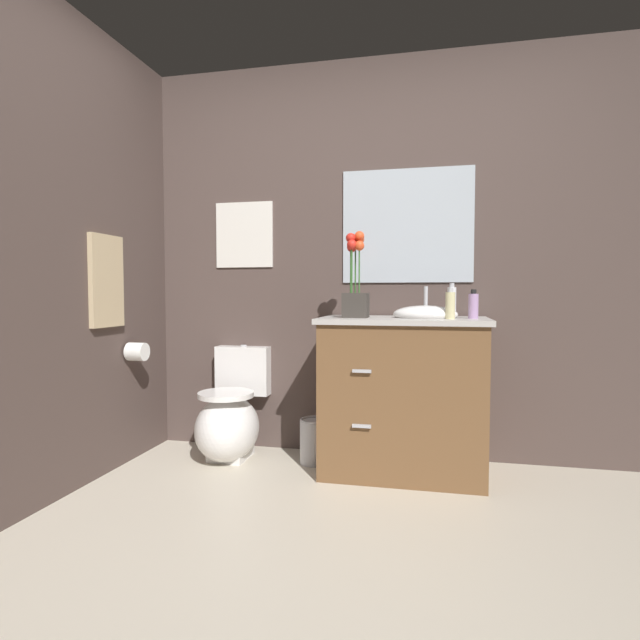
# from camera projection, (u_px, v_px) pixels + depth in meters

# --- Properties ---
(ground_plane) EXTENTS (9.45, 9.45, 0.00)m
(ground_plane) POSITION_uv_depth(u_px,v_px,m) (308.00, 600.00, 1.72)
(ground_plane) COLOR beige
(wall_back) EXTENTS (4.41, 0.05, 2.50)m
(wall_back) POSITION_uv_depth(u_px,v_px,m) (401.00, 259.00, 3.22)
(wall_back) COLOR #4C3D38
(wall_back) RESTS_ON ground_plane
(wall_left) EXTENTS (0.05, 4.52, 2.50)m
(wall_left) POSITION_uv_depth(u_px,v_px,m) (39.00, 248.00, 2.44)
(wall_left) COLOR #4C3D38
(wall_left) RESTS_ON ground_plane
(toilet) EXTENTS (0.38, 0.59, 0.69)m
(toilet) POSITION_uv_depth(u_px,v_px,m) (230.00, 420.00, 3.20)
(toilet) COLOR white
(toilet) RESTS_ON ground_plane
(vanity_cabinet) EXTENTS (0.94, 0.56, 1.07)m
(vanity_cabinet) POSITION_uv_depth(u_px,v_px,m) (403.00, 394.00, 2.93)
(vanity_cabinet) COLOR brown
(vanity_cabinet) RESTS_ON ground_plane
(flower_vase) EXTENTS (0.14, 0.14, 0.49)m
(flower_vase) POSITION_uv_depth(u_px,v_px,m) (356.00, 285.00, 2.90)
(flower_vase) COLOR #38332D
(flower_vase) RESTS_ON vanity_cabinet
(soap_bottle) EXTENTS (0.05, 0.05, 0.16)m
(soap_bottle) POSITION_uv_depth(u_px,v_px,m) (473.00, 306.00, 2.79)
(soap_bottle) COLOR #B28CBF
(soap_bottle) RESTS_ON vanity_cabinet
(lotion_bottle) EXTENTS (0.05, 0.05, 0.20)m
(lotion_bottle) POSITION_uv_depth(u_px,v_px,m) (452.00, 301.00, 2.97)
(lotion_bottle) COLOR white
(lotion_bottle) RESTS_ON vanity_cabinet
(hand_wash_bottle) EXTENTS (0.05, 0.05, 0.17)m
(hand_wash_bottle) POSITION_uv_depth(u_px,v_px,m) (450.00, 305.00, 2.76)
(hand_wash_bottle) COLOR beige
(hand_wash_bottle) RESTS_ON vanity_cabinet
(trash_bin) EXTENTS (0.18, 0.18, 0.27)m
(trash_bin) POSITION_uv_depth(u_px,v_px,m) (315.00, 441.00, 3.11)
(trash_bin) COLOR #B7B7BC
(trash_bin) RESTS_ON ground_plane
(wall_poster) EXTENTS (0.39, 0.01, 0.43)m
(wall_poster) POSITION_uv_depth(u_px,v_px,m) (244.00, 235.00, 3.40)
(wall_poster) COLOR silver
(wall_mirror) EXTENTS (0.80, 0.01, 0.70)m
(wall_mirror) POSITION_uv_depth(u_px,v_px,m) (407.00, 226.00, 3.17)
(wall_mirror) COLOR #B2BCC6
(hanging_towel) EXTENTS (0.03, 0.28, 0.52)m
(hanging_towel) POSITION_uv_depth(u_px,v_px,m) (107.00, 281.00, 2.89)
(hanging_towel) COLOR tan
(toilet_paper_roll) EXTENTS (0.11, 0.11, 0.11)m
(toilet_paper_roll) POSITION_uv_depth(u_px,v_px,m) (137.00, 352.00, 3.10)
(toilet_paper_roll) COLOR white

